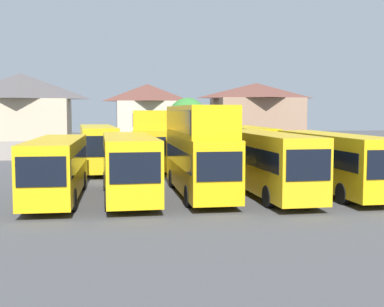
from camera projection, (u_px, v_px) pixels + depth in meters
The scene contains 15 objects.
ground at pixel (166, 163), 46.24m from camera, with size 140.00×140.00×0.00m, color #4C4C4F.
depot_boundary_wall at pixel (160, 149), 51.51m from camera, with size 56.00×0.50×1.80m, color gray.
bus_1 at pixel (57, 165), 27.15m from camera, with size 2.65×10.88×3.26m.
bus_2 at pixel (129, 163), 27.43m from camera, with size 2.83×10.34×3.42m.
bus_3 at pixel (199, 145), 28.55m from camera, with size 2.56×10.79×5.03m.
bus_4 at pixel (267, 160), 28.64m from camera, with size 2.74×11.66×3.52m.
bus_5 at pixel (332, 159), 29.67m from camera, with size 2.66×11.97×3.41m.
bus_6 at pixel (98, 145), 40.39m from camera, with size 3.34×11.41×3.54m.
bus_7 at pixel (151, 136), 41.73m from camera, with size 3.40×11.08×4.78m.
bus_8 at pixel (198, 135), 42.14m from camera, with size 2.62×10.77×4.92m.
bus_9 at pixel (248, 144), 42.78m from camera, with size 2.81×10.68×3.40m.
house_terrace_left at pixel (21, 112), 58.30m from camera, with size 11.17×7.24×9.04m.
house_terrace_centre at pixel (148, 117), 60.14m from camera, with size 7.49×6.60×7.88m.
house_terrace_right at pixel (256, 116), 62.26m from camera, with size 10.47×8.16×8.11m.
tree_left_of_lot at pixel (187, 117), 54.20m from camera, with size 4.13×4.13×6.13m.
Camera 1 is at (-4.86, -27.81, 4.74)m, focal length 47.89 mm.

